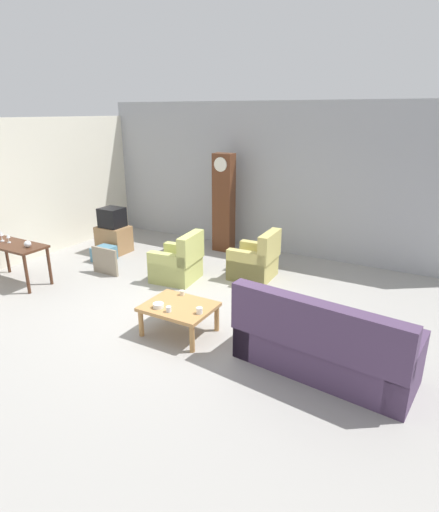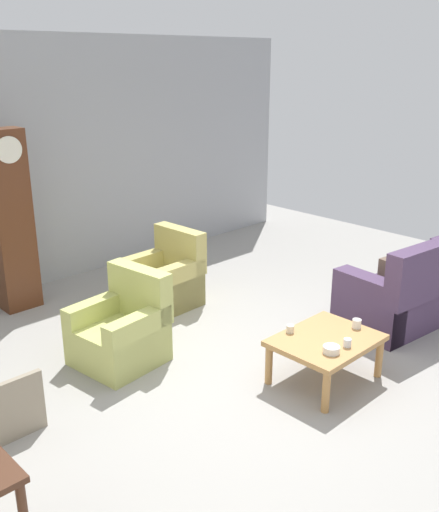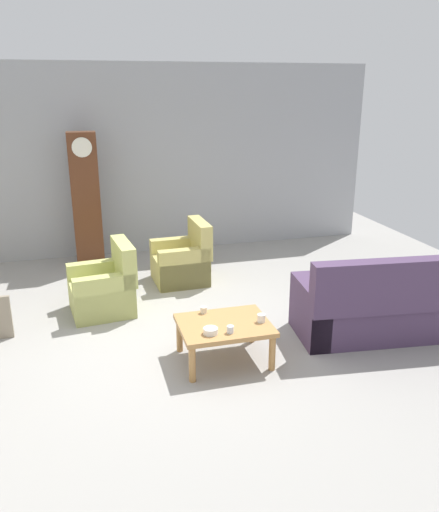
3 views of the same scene
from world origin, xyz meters
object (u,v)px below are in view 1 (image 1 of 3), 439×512
(coffee_table_wood, at_px, (179,309))
(framed_picture_leaning, at_px, (105,261))
(grandfather_clock, at_px, (224,203))
(tv_stand_cabinet, at_px, (114,239))
(armchair_olive_near, at_px, (178,264))
(console_table_dark, at_px, (14,250))
(wine_glass_mid, at_px, (1,234))
(storage_box_blue, at_px, (104,254))
(tv_crt, at_px, (112,217))
(couch_floral, at_px, (322,346))
(wine_glass_short, at_px, (8,237))
(armchair_olive_far, at_px, (255,262))
(cup_white_porcelain, at_px, (199,311))
(bowl_white_stacked, at_px, (158,305))
(cup_cream_tall, at_px, (182,293))
(glass_dome_cloche, at_px, (28,244))
(cup_blue_rimmed, at_px, (169,309))

(coffee_table_wood, xyz_separation_m, framed_picture_leaning, (-2.55, 1.18, -0.11))
(coffee_table_wood, bearing_deg, grandfather_clock, 109.41)
(grandfather_clock, relative_size, tv_stand_cabinet, 3.17)
(armchair_olive_near, relative_size, console_table_dark, 0.71)
(console_table_dark, xyz_separation_m, wine_glass_mid, (-0.30, 0.01, 0.24))
(storage_box_blue, bearing_deg, tv_crt, 111.55)
(couch_floral, height_order, wine_glass_short, couch_floral)
(armchair_olive_far, bearing_deg, armchair_olive_near, -146.13)
(tv_stand_cabinet, distance_m, cup_white_porcelain, 4.43)
(framed_picture_leaning, height_order, wine_glass_mid, wine_glass_mid)
(armchair_olive_near, distance_m, bowl_white_stacked, 2.07)
(cup_white_porcelain, bearing_deg, armchair_olive_near, 131.91)
(armchair_olive_far, distance_m, wine_glass_short, 4.52)
(grandfather_clock, relative_size, cup_cream_tall, 29.22)
(armchair_olive_near, height_order, wine_glass_short, armchair_olive_near)
(glass_dome_cloche, relative_size, wine_glass_mid, 0.60)
(cup_blue_rimmed, bearing_deg, tv_crt, 142.88)
(framed_picture_leaning, xyz_separation_m, glass_dome_cloche, (-0.70, -1.09, 0.54))
(tv_crt, bearing_deg, coffee_table_wood, -34.47)
(storage_box_blue, bearing_deg, cup_white_porcelain, -27.37)
(bowl_white_stacked, distance_m, wine_glass_short, 3.61)
(storage_box_blue, height_order, bowl_white_stacked, bowl_white_stacked)
(wine_glass_short, bearing_deg, console_table_dark, -5.74)
(framed_picture_leaning, bearing_deg, armchair_olive_near, 17.95)
(coffee_table_wood, height_order, framed_picture_leaning, framed_picture_leaning)
(coffee_table_wood, height_order, bowl_white_stacked, bowl_white_stacked)
(framed_picture_leaning, distance_m, storage_box_blue, 0.82)
(couch_floral, bearing_deg, cup_white_porcelain, -174.84)
(bowl_white_stacked, height_order, wine_glass_short, wine_glass_short)
(glass_dome_cloche, bearing_deg, wine_glass_mid, -179.81)
(console_table_dark, bearing_deg, tv_crt, 81.98)
(couch_floral, relative_size, armchair_olive_far, 2.37)
(tv_stand_cabinet, relative_size, wine_glass_short, 3.91)
(couch_floral, height_order, armchair_olive_far, couch_floral)
(console_table_dark, bearing_deg, armchair_olive_near, 31.65)
(coffee_table_wood, distance_m, glass_dome_cloche, 3.28)
(glass_dome_cloche, bearing_deg, tv_stand_cabinet, 92.54)
(tv_crt, distance_m, storage_box_blue, 0.88)
(couch_floral, bearing_deg, armchair_olive_near, 153.75)
(console_table_dark, distance_m, tv_crt, 2.24)
(storage_box_blue, height_order, wine_glass_short, wine_glass_short)
(tv_crt, relative_size, cup_cream_tall, 6.51)
(tv_crt, xyz_separation_m, wine_glass_mid, (-0.61, -2.20, 0.09))
(armchair_olive_near, xyz_separation_m, framed_picture_leaning, (-1.40, -0.45, -0.04))
(cup_cream_tall, bearing_deg, wine_glass_short, -176.74)
(tv_stand_cabinet, bearing_deg, armchair_olive_near, -16.79)
(cup_blue_rimmed, xyz_separation_m, wine_glass_mid, (-3.96, 0.33, 0.40))
(glass_dome_cloche, bearing_deg, couch_floral, -0.27)
(armchair_olive_near, relative_size, wine_glass_short, 5.29)
(cup_white_porcelain, bearing_deg, coffee_table_wood, 169.10)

